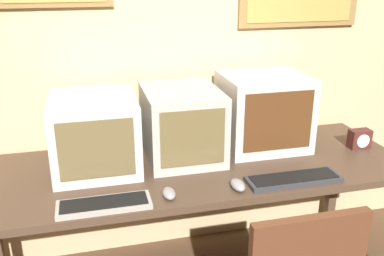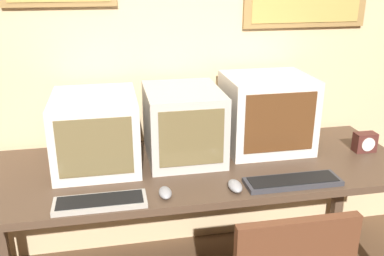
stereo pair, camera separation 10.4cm
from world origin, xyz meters
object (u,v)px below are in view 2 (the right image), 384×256
object	(u,v)px
keyboard_side	(293,181)
desk_clock	(365,142)
monitor_left	(96,131)
monitor_center	(183,123)
keyboard_main	(100,202)
mouse_near_keyboard	(165,193)
mouse_far_corner	(235,186)
monitor_right	(266,113)

from	to	relation	value
keyboard_side	desk_clock	xyz separation A→B (m)	(0.54, 0.29, 0.04)
monitor_left	monitor_center	size ratio (longest dim) A/B	1.03
keyboard_main	mouse_near_keyboard	bearing A→B (deg)	3.50
desk_clock	monitor_left	bearing A→B (deg)	175.36
monitor_left	mouse_near_keyboard	bearing A→B (deg)	-54.17
keyboard_main	mouse_far_corner	world-z (taller)	mouse_far_corner
monitor_center	keyboard_main	bearing A→B (deg)	-134.86
mouse_far_corner	monitor_right	bearing A→B (deg)	55.91
mouse_near_keyboard	desk_clock	xyz separation A→B (m)	(1.15, 0.29, 0.03)
monitor_center	keyboard_side	xyz separation A→B (m)	(0.45, -0.42, -0.17)
keyboard_side	mouse_far_corner	bearing A→B (deg)	-178.99
monitor_right	keyboard_side	world-z (taller)	monitor_right
keyboard_main	keyboard_side	xyz separation A→B (m)	(0.88, 0.02, 0.00)
monitor_center	keyboard_main	distance (m)	0.65
keyboard_main	desk_clock	distance (m)	1.46
keyboard_main	mouse_near_keyboard	xyz separation A→B (m)	(0.28, 0.02, 0.01)
monitor_center	desk_clock	xyz separation A→B (m)	(0.99, -0.13, -0.13)
monitor_left	mouse_far_corner	size ratio (longest dim) A/B	4.31
keyboard_main	keyboard_side	world-z (taller)	same
monitor_center	mouse_near_keyboard	xyz separation A→B (m)	(-0.16, -0.42, -0.17)
keyboard_main	keyboard_side	bearing A→B (deg)	1.30
monitor_right	keyboard_main	distance (m)	1.04
monitor_left	monitor_right	size ratio (longest dim) A/B	1.06
monitor_left	mouse_far_corner	xyz separation A→B (m)	(0.61, -0.41, -0.16)
monitor_center	monitor_right	size ratio (longest dim) A/B	1.03
keyboard_side	mouse_near_keyboard	world-z (taller)	mouse_near_keyboard
keyboard_side	keyboard_main	bearing A→B (deg)	-178.70
monitor_left	monitor_center	xyz separation A→B (m)	(0.45, 0.02, 0.00)
mouse_far_corner	keyboard_side	bearing A→B (deg)	1.01
mouse_far_corner	desk_clock	size ratio (longest dim) A/B	0.95
monitor_left	keyboard_side	world-z (taller)	monitor_left
monitor_left	mouse_near_keyboard	world-z (taller)	monitor_left
monitor_left	keyboard_side	size ratio (longest dim) A/B	1.07
mouse_near_keyboard	desk_clock	world-z (taller)	desk_clock
keyboard_side	monitor_center	bearing A→B (deg)	136.63
monitor_center	keyboard_main	size ratio (longest dim) A/B	1.19
monitor_right	mouse_far_corner	bearing A→B (deg)	-124.09
desk_clock	keyboard_side	bearing A→B (deg)	-152.28
keyboard_main	mouse_far_corner	bearing A→B (deg)	1.44
monitor_center	mouse_far_corner	size ratio (longest dim) A/B	4.19
monitor_right	monitor_left	bearing A→B (deg)	-177.10
keyboard_main	desk_clock	xyz separation A→B (m)	(1.43, 0.31, 0.04)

